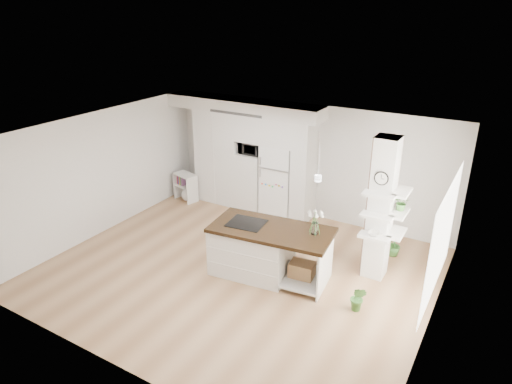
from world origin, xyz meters
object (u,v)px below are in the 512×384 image
floor_plant_a (358,298)px  refrigerator (280,180)px  bookshelf (186,189)px  kitchen_island (258,249)px

floor_plant_a → refrigerator: bearing=137.0°
refrigerator → bookshelf: (-2.45, -0.51, -0.56)m
kitchen_island → floor_plant_a: (2.02, -0.17, -0.27)m
refrigerator → bookshelf: 2.56m
kitchen_island → floor_plant_a: bearing=-11.6°
bookshelf → floor_plant_a: (5.37, -2.21, -0.07)m
bookshelf → floor_plant_a: 5.81m
bookshelf → floor_plant_a: size_ratio=1.47×
kitchen_island → bookshelf: size_ratio=3.23×
bookshelf → floor_plant_a: bookshelf is taller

